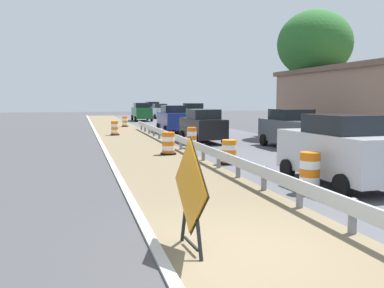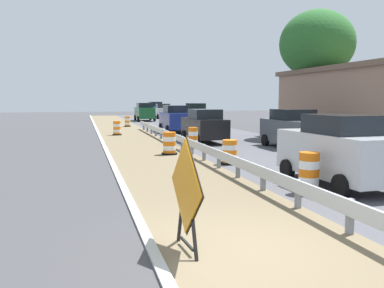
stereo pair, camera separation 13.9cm
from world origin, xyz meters
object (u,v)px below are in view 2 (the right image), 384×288
(traffic_barrel_mid, at_px, (169,144))
(car_trailing_near_lane, at_px, (196,115))
(warning_sign_diamond, at_px, (186,190))
(traffic_barrel_close, at_px, (230,153))
(traffic_barrel_far, at_px, (193,139))
(car_distant_a, at_px, (163,111))
(car_lead_near_lane, at_px, (204,126))
(car_distant_c, at_px, (294,129))
(traffic_barrel_farther, at_px, (117,129))
(traffic_barrel_farthest, at_px, (128,122))
(traffic_barrel_nearest, at_px, (309,174))
(car_lead_far_lane, at_px, (175,119))
(car_mid_far_lane, at_px, (155,109))
(car_distant_b, at_px, (338,151))
(car_trailing_far_lane, at_px, (145,112))

(traffic_barrel_mid, bearing_deg, car_trailing_near_lane, 71.38)
(warning_sign_diamond, bearing_deg, traffic_barrel_close, -118.00)
(traffic_barrel_far, xyz_separation_m, car_distant_a, (4.83, 34.25, 0.48))
(car_lead_near_lane, height_order, car_distant_c, car_distant_c)
(traffic_barrel_farther, height_order, traffic_barrel_farthest, traffic_barrel_farther)
(traffic_barrel_nearest, bearing_deg, traffic_barrel_close, 94.18)
(warning_sign_diamond, bearing_deg, car_lead_near_lane, -111.14)
(car_lead_far_lane, bearing_deg, car_lead_near_lane, -179.13)
(traffic_barrel_far, relative_size, traffic_barrel_farther, 1.08)
(car_trailing_near_lane, height_order, car_distant_a, car_trailing_near_lane)
(car_trailing_near_lane, height_order, car_mid_far_lane, car_trailing_near_lane)
(traffic_barrel_nearest, relative_size, car_distant_c, 0.26)
(traffic_barrel_close, distance_m, traffic_barrel_far, 5.75)
(traffic_barrel_mid, distance_m, car_lead_far_lane, 13.21)
(traffic_barrel_far, xyz_separation_m, car_distant_b, (1.70, -10.52, 0.57))
(car_trailing_far_lane, bearing_deg, car_mid_far_lane, -15.46)
(warning_sign_diamond, bearing_deg, car_distant_b, -147.98)
(warning_sign_diamond, xyz_separation_m, car_lead_near_lane, (5.35, 17.18, -0.06))
(car_lead_far_lane, bearing_deg, traffic_barrel_farthest, 21.42)
(traffic_barrel_farther, relative_size, car_distant_a, 0.24)
(traffic_barrel_close, height_order, traffic_barrel_farthest, traffic_barrel_close)
(car_distant_a, bearing_deg, traffic_barrel_nearest, -4.99)
(traffic_barrel_mid, bearing_deg, car_distant_a, 79.77)
(traffic_barrel_mid, height_order, traffic_barrel_farthest, traffic_barrel_mid)
(traffic_barrel_nearest, xyz_separation_m, traffic_barrel_close, (-0.39, 5.41, -0.08))
(car_trailing_far_lane, bearing_deg, car_distant_c, -172.53)
(traffic_barrel_farthest, xyz_separation_m, car_trailing_far_lane, (3.04, 9.93, 0.63))
(traffic_barrel_farther, bearing_deg, traffic_barrel_nearest, -79.64)
(car_distant_c, bearing_deg, traffic_barrel_farther, -142.14)
(traffic_barrel_farther, distance_m, car_mid_far_lane, 31.76)
(traffic_barrel_farthest, relative_size, car_lead_far_lane, 0.22)
(traffic_barrel_close, bearing_deg, car_mid_far_lane, 84.06)
(traffic_barrel_farthest, distance_m, car_distant_a, 17.35)
(car_lead_far_lane, height_order, car_distant_a, car_lead_far_lane)
(traffic_barrel_close, relative_size, car_trailing_near_lane, 0.23)
(car_lead_near_lane, height_order, car_trailing_far_lane, car_trailing_far_lane)
(car_mid_far_lane, bearing_deg, traffic_barrel_nearest, -6.43)
(car_lead_near_lane, bearing_deg, traffic_barrel_mid, 145.42)
(traffic_barrel_far, relative_size, car_lead_far_lane, 0.24)
(traffic_barrel_farther, distance_m, car_lead_far_lane, 4.89)
(traffic_barrel_nearest, xyz_separation_m, car_distant_b, (1.31, 0.64, 0.55))
(car_trailing_near_lane, height_order, car_trailing_far_lane, car_trailing_near_lane)
(traffic_barrel_nearest, bearing_deg, car_trailing_near_lane, 81.03)
(car_distant_b, bearing_deg, warning_sign_diamond, 123.69)
(traffic_barrel_farthest, height_order, car_distant_c, car_distant_c)
(car_lead_far_lane, bearing_deg, warning_sign_diamond, 168.60)
(car_distant_a, bearing_deg, traffic_barrel_mid, -9.64)
(car_mid_far_lane, xyz_separation_m, car_trailing_far_lane, (-3.29, -11.67, -0.02))
(traffic_barrel_nearest, height_order, traffic_barrel_farthest, traffic_barrel_nearest)
(traffic_barrel_close, relative_size, traffic_barrel_farthest, 1.01)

